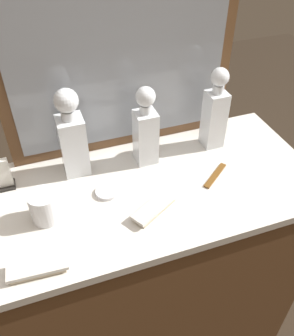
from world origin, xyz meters
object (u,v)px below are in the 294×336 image
object	(u,v)px
crystal_decanter_front	(214,116)
crystal_decanter_center	(73,141)
silver_brush_right	(154,208)
tortoiseshell_comb	(215,175)
crystal_decanter_rear	(146,133)
napkin_holder	(4,176)
porcelain_dish	(107,192)
crystal_tumbler_rear	(45,208)
silver_brush_front	(38,267)

from	to	relation	value
crystal_decanter_front	crystal_decanter_center	distance (m)	0.50
silver_brush_right	tortoiseshell_comb	world-z (taller)	silver_brush_right
crystal_decanter_front	silver_brush_right	size ratio (longest dim) A/B	1.80
crystal_decanter_rear	napkin_holder	size ratio (longest dim) A/B	2.60
crystal_decanter_rear	porcelain_dish	xyz separation A→B (m)	(-0.17, -0.12, -0.11)
crystal_decanter_center	crystal_tumbler_rear	bearing A→B (deg)	-124.25
crystal_decanter_front	porcelain_dish	xyz separation A→B (m)	(-0.44, -0.13, -0.12)
silver_brush_front	crystal_tumbler_rear	bearing A→B (deg)	74.89
crystal_decanter_rear	crystal_tumbler_rear	size ratio (longest dim) A/B	3.01
crystal_decanter_center	napkin_holder	size ratio (longest dim) A/B	2.81
crystal_tumbler_rear	napkin_holder	xyz separation A→B (m)	(-0.10, 0.18, 0.00)
crystal_decanter_front	crystal_decanter_center	world-z (taller)	crystal_decanter_center
crystal_tumbler_rear	silver_brush_right	xyz separation A→B (m)	(0.31, -0.08, -0.03)
crystal_decanter_front	crystal_tumbler_rear	world-z (taller)	crystal_decanter_front
crystal_tumbler_rear	crystal_decanter_rear	bearing A→B (deg)	23.61
crystal_decanter_center	porcelain_dish	world-z (taller)	crystal_decanter_center
porcelain_dish	crystal_decanter_center	bearing A→B (deg)	114.64
crystal_decanter_front	crystal_tumbler_rear	bearing A→B (deg)	-165.01
crystal_decanter_front	crystal_tumbler_rear	distance (m)	0.66
tortoiseshell_comb	porcelain_dish	bearing A→B (deg)	173.53
crystal_decanter_center	napkin_holder	world-z (taller)	crystal_decanter_center
crystal_decanter_rear	silver_brush_front	world-z (taller)	crystal_decanter_rear
crystal_decanter_front	silver_brush_right	bearing A→B (deg)	-141.97
silver_brush_right	porcelain_dish	bearing A→B (deg)	134.19
silver_brush_right	crystal_tumbler_rear	bearing A→B (deg)	165.57
crystal_tumbler_rear	porcelain_dish	size ratio (longest dim) A/B	1.30
porcelain_dish	tortoiseshell_comb	size ratio (longest dim) A/B	0.60
tortoiseshell_comb	napkin_holder	world-z (taller)	napkin_holder
porcelain_dish	napkin_holder	world-z (taller)	napkin_holder
silver_brush_right	crystal_decanter_rear	bearing A→B (deg)	76.78
crystal_decanter_front	silver_brush_front	size ratio (longest dim) A/B	1.91
crystal_tumbler_rear	napkin_holder	distance (m)	0.21
crystal_decanter_center	crystal_tumbler_rear	xyz separation A→B (m)	(-0.13, -0.19, -0.08)
silver_brush_front	napkin_holder	size ratio (longest dim) A/B	1.45
silver_brush_right	porcelain_dish	distance (m)	0.17
crystal_decanter_rear	silver_brush_front	bearing A→B (deg)	-140.91
crystal_decanter_rear	crystal_decanter_center	world-z (taller)	crystal_decanter_center
crystal_decanter_center	silver_brush_right	xyz separation A→B (m)	(0.18, -0.27, -0.11)
crystal_tumbler_rear	napkin_holder	bearing A→B (deg)	119.98
porcelain_dish	tortoiseshell_comb	xyz separation A→B (m)	(0.37, -0.04, -0.00)
crystal_decanter_rear	napkin_holder	xyz separation A→B (m)	(-0.47, 0.02, -0.07)
silver_brush_right	silver_brush_front	world-z (taller)	same
crystal_tumbler_rear	silver_brush_right	world-z (taller)	crystal_tumbler_rear
silver_brush_right	silver_brush_front	xyz separation A→B (m)	(-0.36, -0.10, 0.00)
silver_brush_right	crystal_decanter_front	bearing A→B (deg)	38.03
napkin_holder	silver_brush_front	bearing A→B (deg)	-81.03
crystal_decanter_front	crystal_decanter_center	xyz separation A→B (m)	(-0.50, 0.02, 0.00)
crystal_tumbler_rear	porcelain_dish	xyz separation A→B (m)	(0.19, 0.04, -0.04)
crystal_decanter_rear	crystal_decanter_center	bearing A→B (deg)	173.89
crystal_decanter_rear	silver_brush_front	distance (m)	0.55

